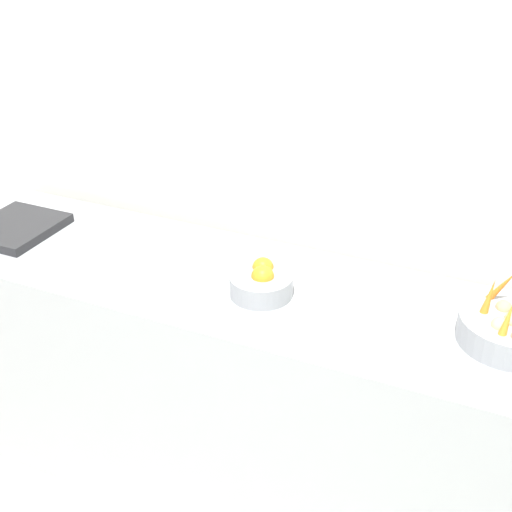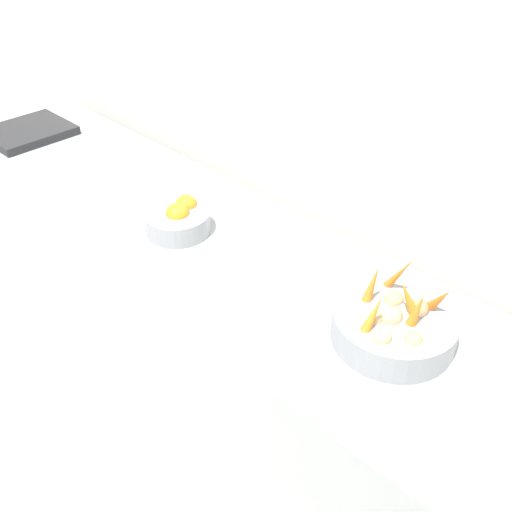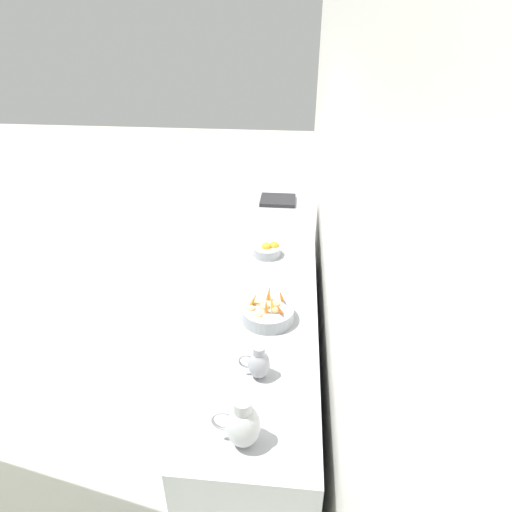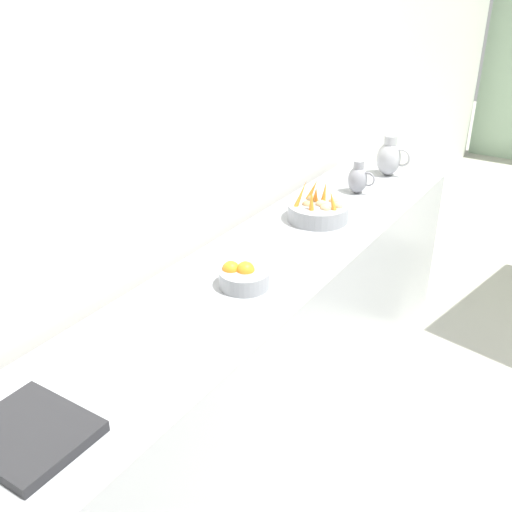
# 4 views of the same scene
# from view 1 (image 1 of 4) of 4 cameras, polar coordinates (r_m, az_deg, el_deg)

# --- Properties ---
(prep_counter) EXTENTS (0.66, 3.28, 0.93)m
(prep_counter) POSITION_cam_1_polar(r_m,az_deg,el_deg) (2.61, 5.51, -12.53)
(prep_counter) COLOR #9EA0A5
(prep_counter) RESTS_ON ground_plane
(vegetable_colander) EXTENTS (0.32, 0.32, 0.22)m
(vegetable_colander) POSITION_cam_1_polar(r_m,az_deg,el_deg) (2.24, 20.17, -5.49)
(vegetable_colander) COLOR gray
(vegetable_colander) RESTS_ON prep_counter
(orange_bowl) EXTENTS (0.21, 0.21, 0.11)m
(orange_bowl) POSITION_cam_1_polar(r_m,az_deg,el_deg) (2.34, 0.45, -2.18)
(orange_bowl) COLOR gray
(orange_bowl) RESTS_ON prep_counter
(counter_sink_basin) EXTENTS (0.34, 0.30, 0.04)m
(counter_sink_basin) POSITION_cam_1_polar(r_m,az_deg,el_deg) (2.92, -18.99, 2.21)
(counter_sink_basin) COLOR #232326
(counter_sink_basin) RESTS_ON prep_counter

